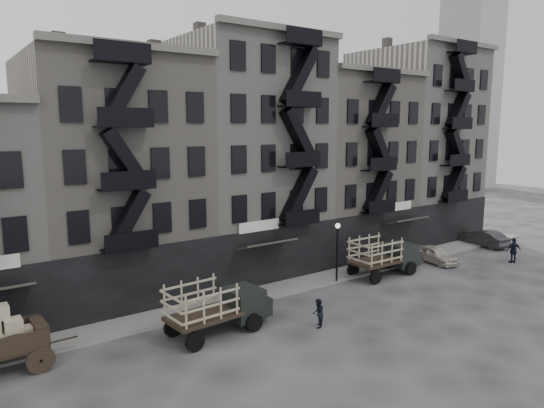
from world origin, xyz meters
TOP-DOWN VIEW (x-y plane):
  - ground at (0.00, 0.00)m, footprint 140.00×140.00m
  - sidewalk at (0.00, 3.75)m, footprint 55.00×2.50m
  - building_midwest at (-10.00, 9.83)m, footprint 10.00×11.35m
  - building_center at (-0.00, 9.82)m, footprint 10.00×11.35m
  - building_mideast at (10.00, 9.83)m, footprint 10.00×11.35m
  - building_east at (20.00, 9.82)m, footprint 10.00×11.35m
  - lamp_post at (3.00, 2.60)m, footprint 0.36×0.36m
  - stake_truck_west at (-7.94, 0.09)m, footprint 5.97×2.77m
  - stake_truck_east at (7.12, 1.91)m, footprint 5.97×2.56m
  - car_east at (13.00, 1.75)m, footprint 2.15×4.18m
  - car_far at (21.43, 2.60)m, footprint 2.17×4.69m
  - pedestrian_mid at (-3.10, -2.46)m, footprint 0.99×0.98m
  - policeman at (18.12, -1.92)m, footprint 1.30×0.97m

SIDE VIEW (x-z plane):
  - ground at x=0.00m, z-range 0.00..0.00m
  - sidewalk at x=0.00m, z-range 0.00..0.15m
  - car_east at x=13.00m, z-range 0.00..1.36m
  - car_far at x=21.43m, z-range 0.00..1.49m
  - pedestrian_mid at x=-3.10m, z-range 0.00..1.61m
  - policeman at x=18.12m, z-range 0.00..2.05m
  - stake_truck_west at x=-7.94m, z-range 0.21..3.13m
  - stake_truck_east at x=7.12m, z-range 0.21..3.18m
  - lamp_post at x=3.00m, z-range 0.64..4.92m
  - building_midwest at x=-10.00m, z-range -0.60..15.60m
  - building_mideast at x=10.00m, z-range -0.60..15.60m
  - building_center at x=0.00m, z-range -0.60..17.60m
  - building_east at x=20.00m, z-range -0.60..18.60m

